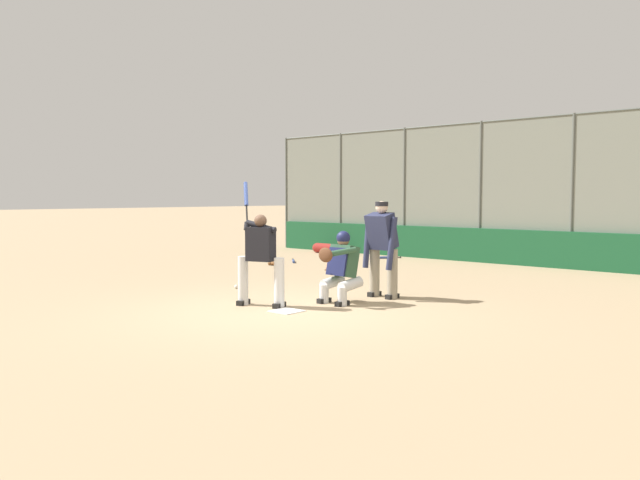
{
  "coord_description": "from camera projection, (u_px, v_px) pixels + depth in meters",
  "views": [
    {
      "loc": [
        -6.72,
        6.83,
        1.78
      ],
      "look_at": [
        0.19,
        -1.0,
        1.05
      ],
      "focal_mm": 35.0,
      "sensor_mm": 36.0,
      "label": 1
    }
  ],
  "objects": [
    {
      "name": "padding_wall",
      "position": [
        521.0,
        248.0,
        16.11
      ],
      "size": [
        16.84,
        0.18,
        0.92
      ],
      "primitive_type": "cube",
      "color": "#19512D",
      "rests_on": "ground_plane"
    },
    {
      "name": "ground_plane",
      "position": [
        287.0,
        311.0,
        9.67
      ],
      "size": [
        160.0,
        160.0,
        0.0
      ],
      "primitive_type": "plane",
      "color": "tan"
    },
    {
      "name": "spare_bat_by_padding",
      "position": [
        384.0,
        257.0,
        17.86
      ],
      "size": [
        0.56,
        0.65,
        0.07
      ],
      "rotation": [
        0.0,
        0.0,
        0.87
      ],
      "color": "black",
      "rests_on": "ground_plane"
    },
    {
      "name": "equipment_bag_dugout_side",
      "position": [
        327.0,
        248.0,
        19.54
      ],
      "size": [
        1.12,
        0.31,
        0.31
      ],
      "color": "maroon",
      "rests_on": "ground_plane"
    },
    {
      "name": "umpire_home",
      "position": [
        382.0,
        246.0,
        10.91
      ],
      "size": [
        0.69,
        0.43,
        1.7
      ],
      "rotation": [
        0.0,
        0.0,
        -0.04
      ],
      "color": "gray",
      "rests_on": "ground_plane"
    },
    {
      "name": "home_plate_marker",
      "position": [
        287.0,
        311.0,
        9.67
      ],
      "size": [
        0.43,
        0.43,
        0.01
      ],
      "primitive_type": "cube",
      "color": "white",
      "rests_on": "ground_plane"
    },
    {
      "name": "baseball_loose",
      "position": [
        236.0,
        287.0,
        12.05
      ],
      "size": [
        0.07,
        0.07,
        0.07
      ],
      "primitive_type": "sphere",
      "color": "white",
      "rests_on": "ground_plane"
    },
    {
      "name": "catcher_behind_plate",
      "position": [
        340.0,
        266.0,
        10.37
      ],
      "size": [
        0.64,
        0.76,
        1.21
      ],
      "rotation": [
        0.0,
        0.0,
        -0.06
      ],
      "color": "silver",
      "rests_on": "ground_plane"
    },
    {
      "name": "bleachers_beyond",
      "position": [
        545.0,
        241.0,
        18.32
      ],
      "size": [
        12.03,
        2.5,
        1.48
      ],
      "color": "slate",
      "rests_on": "ground_plane"
    },
    {
      "name": "fielding_glove_on_dirt",
      "position": [
        274.0,
        263.0,
        16.11
      ],
      "size": [
        0.31,
        0.24,
        0.11
      ],
      "color": "brown",
      "rests_on": "ground_plane"
    },
    {
      "name": "backstop_fence",
      "position": [
        524.0,
        188.0,
        16.07
      ],
      "size": [
        17.26,
        0.08,
        3.81
      ],
      "color": "#515651",
      "rests_on": "ground_plane"
    },
    {
      "name": "batter_at_plate",
      "position": [
        260.0,
        256.0,
        10.08
      ],
      "size": [
        1.06,
        0.52,
        2.03
      ],
      "rotation": [
        0.0,
        0.0,
        0.31
      ],
      "color": "silver",
      "rests_on": "ground_plane"
    },
    {
      "name": "spare_bat_near_backstop",
      "position": [
        293.0,
        261.0,
        16.89
      ],
      "size": [
        0.61,
        0.59,
        0.07
      ],
      "rotation": [
        0.0,
        0.0,
        2.37
      ],
      "color": "black",
      "rests_on": "ground_plane"
    }
  ]
}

